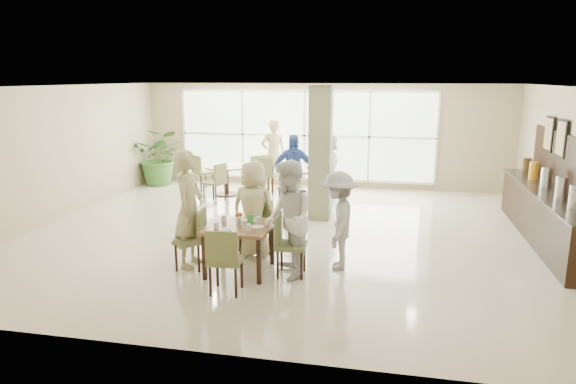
% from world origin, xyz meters
% --- Properties ---
extents(ground, '(10.00, 10.00, 0.00)m').
position_xyz_m(ground, '(0.00, 0.00, 0.00)').
color(ground, beige).
rests_on(ground, ground).
extents(room_shell, '(10.00, 10.00, 10.00)m').
position_xyz_m(room_shell, '(0.00, 0.00, 1.70)').
color(room_shell, white).
rests_on(room_shell, ground).
extents(window_bank, '(7.00, 0.04, 7.00)m').
position_xyz_m(window_bank, '(-0.50, 4.46, 1.40)').
color(window_bank, silver).
rests_on(window_bank, ground).
extents(column, '(0.45, 0.45, 2.80)m').
position_xyz_m(column, '(0.40, 1.20, 1.40)').
color(column, '#747E57').
rests_on(column, ground).
extents(main_table, '(1.00, 1.00, 0.75)m').
position_xyz_m(main_table, '(-0.38, -2.10, 0.66)').
color(main_table, brown).
rests_on(main_table, ground).
extents(round_table_left, '(1.09, 1.09, 0.75)m').
position_xyz_m(round_table_left, '(-2.26, 2.97, 0.57)').
color(round_table_left, brown).
rests_on(round_table_left, ground).
extents(round_table_right, '(1.13, 1.13, 0.75)m').
position_xyz_m(round_table_right, '(-0.38, 2.90, 0.58)').
color(round_table_right, brown).
rests_on(round_table_right, ground).
extents(chairs_main_table, '(2.11, 2.04, 0.95)m').
position_xyz_m(chairs_main_table, '(-0.36, -2.11, 0.47)').
color(chairs_main_table, olive).
rests_on(chairs_main_table, ground).
extents(chairs_table_left, '(2.27, 1.89, 0.95)m').
position_xyz_m(chairs_table_left, '(-2.27, 3.01, 0.47)').
color(chairs_table_left, olive).
rests_on(chairs_table_left, ground).
extents(chairs_table_right, '(2.08, 1.91, 0.95)m').
position_xyz_m(chairs_table_right, '(-0.45, 2.89, 0.47)').
color(chairs_table_right, olive).
rests_on(chairs_table_right, ground).
extents(tabletop_clutter, '(0.74, 0.77, 0.21)m').
position_xyz_m(tabletop_clutter, '(-0.36, -2.12, 0.81)').
color(tabletop_clutter, white).
rests_on(tabletop_clutter, main_table).
extents(buffet_counter, '(0.64, 4.70, 1.95)m').
position_xyz_m(buffet_counter, '(4.70, 0.51, 0.55)').
color(buffet_counter, black).
rests_on(buffet_counter, ground).
extents(framed_art_a, '(0.05, 0.55, 0.70)m').
position_xyz_m(framed_art_a, '(4.95, 1.00, 1.85)').
color(framed_art_a, black).
rests_on(framed_art_a, ground).
extents(framed_art_b, '(0.05, 0.55, 0.70)m').
position_xyz_m(framed_art_b, '(4.95, 1.80, 1.85)').
color(framed_art_b, black).
rests_on(framed_art_b, ground).
extents(potted_plant, '(1.63, 1.63, 1.58)m').
position_xyz_m(potted_plant, '(-4.47, 3.81, 0.79)').
color(potted_plant, '#366829').
rests_on(potted_plant, ground).
extents(teen_left, '(0.45, 0.69, 1.88)m').
position_xyz_m(teen_left, '(-1.23, -1.98, 0.94)').
color(teen_left, '#C8BC85').
rests_on(teen_left, ground).
extents(teen_far, '(0.85, 0.54, 1.62)m').
position_xyz_m(teen_far, '(-0.36, -1.32, 0.81)').
color(teen_far, '#C8BC85').
rests_on(teen_far, ground).
extents(teen_right, '(0.94, 1.05, 1.78)m').
position_xyz_m(teen_right, '(0.39, -2.13, 0.89)').
color(teen_right, white).
rests_on(teen_right, ground).
extents(teen_standing, '(0.64, 1.04, 1.56)m').
position_xyz_m(teen_standing, '(1.09, -1.63, 0.78)').
color(teen_standing, '#A2A2A4').
rests_on(teen_standing, ground).
extents(adult_a, '(1.06, 0.71, 1.69)m').
position_xyz_m(adult_a, '(-0.37, 2.16, 0.84)').
color(adult_a, '#3955AD').
rests_on(adult_a, ground).
extents(adult_b, '(1.08, 1.66, 1.65)m').
position_xyz_m(adult_b, '(0.35, 2.94, 0.83)').
color(adult_b, white).
rests_on(adult_b, ground).
extents(adult_standing, '(0.81, 0.69, 1.89)m').
position_xyz_m(adult_standing, '(-1.23, 3.86, 0.94)').
color(adult_standing, '#C8BC85').
rests_on(adult_standing, ground).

